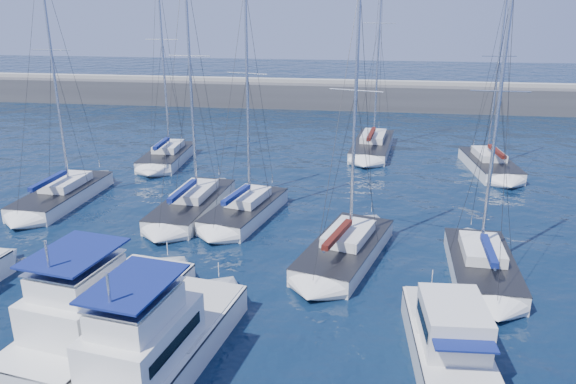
# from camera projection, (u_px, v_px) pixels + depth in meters

# --- Properties ---
(ground) EXTENTS (220.00, 220.00, 0.00)m
(ground) POSITION_uv_depth(u_px,v_px,m) (240.00, 327.00, 23.77)
(ground) COLOR black
(ground) RESTS_ON ground
(breakwater) EXTENTS (160.00, 6.00, 4.45)m
(breakwater) POSITION_uv_depth(u_px,v_px,m) (329.00, 98.00, 72.08)
(breakwater) COLOR #424244
(breakwater) RESTS_ON ground
(motor_yacht_port_inner) EXTENTS (5.06, 9.91, 4.69)m
(motor_yacht_port_inner) POSITION_uv_depth(u_px,v_px,m) (98.00, 314.00, 22.68)
(motor_yacht_port_inner) COLOR silver
(motor_yacht_port_inner) RESTS_ON ground
(motor_yacht_stbd_inner) EXTENTS (4.64, 9.95, 4.69)m
(motor_yacht_stbd_inner) POSITION_uv_depth(u_px,v_px,m) (155.00, 348.00, 20.45)
(motor_yacht_stbd_inner) COLOR silver
(motor_yacht_stbd_inner) RESTS_ON ground
(motor_yacht_stbd_outer) EXTENTS (3.06, 6.77, 3.20)m
(motor_yacht_stbd_outer) POSITION_uv_depth(u_px,v_px,m) (448.00, 339.00, 21.29)
(motor_yacht_stbd_outer) COLOR silver
(motor_yacht_stbd_outer) RESTS_ON ground
(sailboat_mid_a) EXTENTS (3.41, 8.75, 16.17)m
(sailboat_mid_a) POSITION_uv_depth(u_px,v_px,m) (63.00, 194.00, 38.35)
(sailboat_mid_a) COLOR silver
(sailboat_mid_a) RESTS_ON ground
(sailboat_mid_b) EXTENTS (3.74, 8.99, 15.86)m
(sailboat_mid_b) POSITION_uv_depth(u_px,v_px,m) (193.00, 204.00, 36.48)
(sailboat_mid_b) COLOR silver
(sailboat_mid_b) RESTS_ON ground
(sailboat_mid_c) EXTENTS (4.55, 7.99, 14.34)m
(sailboat_mid_c) POSITION_uv_depth(u_px,v_px,m) (245.00, 210.00, 35.54)
(sailboat_mid_c) COLOR silver
(sailboat_mid_c) RESTS_ON ground
(sailboat_mid_d) EXTENTS (5.32, 8.82, 14.18)m
(sailboat_mid_d) POSITION_uv_depth(u_px,v_px,m) (345.00, 249.00, 29.94)
(sailboat_mid_d) COLOR silver
(sailboat_mid_d) RESTS_ON ground
(sailboat_mid_e) EXTENTS (3.30, 7.56, 14.62)m
(sailboat_mid_e) POSITION_uv_depth(u_px,v_px,m) (482.00, 266.00, 28.10)
(sailboat_mid_e) COLOR silver
(sailboat_mid_e) RESTS_ON ground
(sailboat_back_a) EXTENTS (3.32, 7.57, 16.17)m
(sailboat_back_a) POSITION_uv_depth(u_px,v_px,m) (167.00, 156.00, 47.62)
(sailboat_back_a) COLOR silver
(sailboat_back_a) RESTS_ON ground
(sailboat_back_b) EXTENTS (4.20, 10.09, 17.99)m
(sailboat_back_b) POSITION_uv_depth(u_px,v_px,m) (372.00, 145.00, 51.11)
(sailboat_back_b) COLOR silver
(sailboat_back_b) RESTS_ON ground
(sailboat_back_c) EXTENTS (3.90, 8.22, 14.37)m
(sailboat_back_c) POSITION_uv_depth(u_px,v_px,m) (489.00, 164.00, 45.28)
(sailboat_back_c) COLOR silver
(sailboat_back_c) RESTS_ON ground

